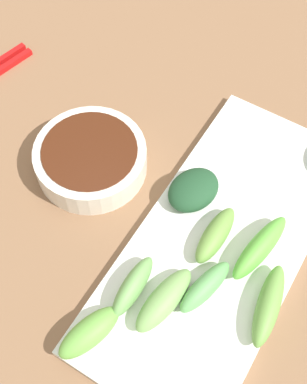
% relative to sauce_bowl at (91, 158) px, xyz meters
% --- Properties ---
extents(tabletop, '(2.10, 2.10, 0.02)m').
position_rel_sauce_bowl_xyz_m(tabletop, '(0.12, -0.02, -0.03)').
color(tabletop, '#856043').
rests_on(tabletop, ground).
extents(sauce_bowl, '(0.14, 0.14, 0.04)m').
position_rel_sauce_bowl_xyz_m(sauce_bowl, '(0.00, 0.00, 0.00)').
color(sauce_bowl, silver).
rests_on(sauce_bowl, tabletop).
extents(serving_plate, '(0.18, 0.40, 0.01)m').
position_rel_sauce_bowl_xyz_m(serving_plate, '(0.19, -0.01, -0.01)').
color(serving_plate, white).
rests_on(serving_plate, tabletop).
extents(broccoli_stalk_0, '(0.05, 0.08, 0.03)m').
position_rel_sauce_bowl_xyz_m(broccoli_stalk_0, '(0.12, -0.18, 0.00)').
color(broccoli_stalk_0, '#69AB44').
rests_on(broccoli_stalk_0, serving_plate).
extents(broccoli_stalk_1, '(0.04, 0.08, 0.03)m').
position_rel_sauce_bowl_xyz_m(broccoli_stalk_1, '(0.20, -0.07, 0.00)').
color(broccoli_stalk_1, '#60A95B').
rests_on(broccoli_stalk_1, serving_plate).
extents(broccoli_stalk_2, '(0.02, 0.07, 0.03)m').
position_rel_sauce_bowl_xyz_m(broccoli_stalk_2, '(0.13, -0.11, 0.01)').
color(broccoli_stalk_2, '#6CA656').
rests_on(broccoli_stalk_2, serving_plate).
extents(broccoli_stalk_3, '(0.04, 0.10, 0.03)m').
position_rel_sauce_bowl_xyz_m(broccoli_stalk_3, '(0.23, -0.00, 0.01)').
color(broccoli_stalk_3, '#60BB40').
rests_on(broccoli_stalk_3, serving_plate).
extents(broccoli_leafy_4, '(0.07, 0.08, 0.03)m').
position_rel_sauce_bowl_xyz_m(broccoli_leafy_4, '(0.13, 0.02, 0.01)').
color(broccoli_leafy_4, '#204A2B').
rests_on(broccoli_leafy_4, serving_plate).
extents(broccoli_stalk_5, '(0.03, 0.08, 0.03)m').
position_rel_sauce_bowl_xyz_m(broccoli_stalk_5, '(0.18, -0.01, 0.00)').
color(broccoli_stalk_5, '#6D9E43').
rests_on(broccoli_stalk_5, serving_plate).
extents(broccoli_stalk_6, '(0.04, 0.09, 0.03)m').
position_rel_sauce_bowl_xyz_m(broccoli_stalk_6, '(0.17, -0.11, 0.00)').
color(broccoli_stalk_6, '#76A859').
rests_on(broccoli_stalk_6, serving_plate).
extents(broccoli_stalk_7, '(0.04, 0.10, 0.03)m').
position_rel_sauce_bowl_xyz_m(broccoli_stalk_7, '(0.26, -0.06, 0.01)').
color(broccoli_stalk_7, '#6BA247').
rests_on(broccoli_stalk_7, serving_plate).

